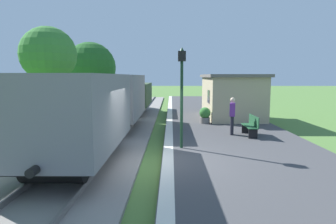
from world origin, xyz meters
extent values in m
plane|color=#517A38|center=(0.00, 0.00, 0.00)|extent=(160.00, 160.00, 0.00)
cube|color=#424244|center=(3.20, 0.00, 0.12)|extent=(6.00, 60.00, 0.25)
cube|color=silver|center=(0.40, 0.00, 0.25)|extent=(0.36, 60.00, 0.01)
cube|color=gray|center=(-2.40, 0.00, 0.06)|extent=(3.80, 60.00, 0.12)
cube|color=slate|center=(-1.68, 0.00, 0.19)|extent=(0.07, 60.00, 0.14)
cube|color=slate|center=(-3.12, 0.00, 0.19)|extent=(0.07, 60.00, 0.14)
cube|color=gray|center=(-2.40, -0.34, 1.88)|extent=(2.50, 5.60, 2.20)
cube|color=black|center=(-2.40, -0.34, 0.93)|extent=(2.10, 5.15, 0.50)
cylinder|color=black|center=(-2.40, 1.45, 0.68)|extent=(1.56, 0.84, 0.84)
cylinder|color=black|center=(-2.40, -2.13, 0.68)|extent=(1.56, 0.84, 0.84)
cylinder|color=black|center=(-2.40, 2.61, 0.93)|extent=(0.20, 0.30, 0.20)
cylinder|color=black|center=(-2.40, -3.29, 0.93)|extent=(0.20, 0.30, 0.20)
cube|color=gray|center=(-2.40, 6.26, 1.88)|extent=(2.50, 5.60, 2.20)
cube|color=black|center=(-2.40, 6.26, 0.93)|extent=(2.10, 5.15, 0.50)
cylinder|color=black|center=(-2.40, 8.05, 0.68)|extent=(1.56, 0.84, 0.84)
cylinder|color=black|center=(-2.40, 4.47, 0.68)|extent=(1.56, 0.84, 0.84)
cylinder|color=black|center=(-2.40, 9.21, 0.93)|extent=(0.20, 0.30, 0.20)
cylinder|color=black|center=(-2.40, 3.31, 0.93)|extent=(0.20, 0.30, 0.20)
cube|color=#384C33|center=(-2.40, 12.86, 1.58)|extent=(2.50, 5.60, 1.60)
cube|color=black|center=(-2.40, 12.86, 0.93)|extent=(2.10, 5.15, 0.50)
cylinder|color=black|center=(-2.40, 14.65, 0.68)|extent=(1.56, 0.84, 0.84)
cylinder|color=black|center=(-2.40, 11.07, 0.68)|extent=(1.56, 0.84, 0.84)
cylinder|color=black|center=(-2.40, 15.81, 0.93)|extent=(0.20, 0.30, 0.20)
cylinder|color=black|center=(-2.40, 9.91, 0.93)|extent=(0.20, 0.30, 0.20)
cube|color=tan|center=(4.40, 9.75, 1.55)|extent=(3.20, 5.50, 2.60)
cube|color=#66605B|center=(4.40, 9.75, 2.94)|extent=(3.50, 5.80, 0.18)
cube|color=black|center=(2.79, 8.65, 1.68)|extent=(0.03, 0.90, 0.80)
cube|color=#1E4C2D|center=(4.02, 3.78, 0.69)|extent=(0.42, 1.50, 0.04)
cube|color=#1E4C2D|center=(4.21, 3.78, 0.93)|extent=(0.04, 1.50, 0.45)
cube|color=black|center=(4.02, 3.18, 0.46)|extent=(0.38, 0.06, 0.42)
cube|color=black|center=(4.02, 4.38, 0.46)|extent=(0.38, 0.06, 0.42)
cube|color=#1E4C2D|center=(4.02, 14.23, 0.69)|extent=(0.42, 1.50, 0.04)
cube|color=#1E4C2D|center=(4.21, 14.23, 0.93)|extent=(0.04, 1.50, 0.45)
cube|color=black|center=(4.02, 13.63, 0.46)|extent=(0.38, 0.06, 0.42)
cube|color=black|center=(4.02, 14.83, 0.46)|extent=(0.38, 0.06, 0.42)
cylinder|color=black|center=(3.27, 3.92, 0.68)|extent=(0.15, 0.15, 0.86)
cylinder|color=black|center=(3.30, 4.08, 0.68)|extent=(0.15, 0.15, 0.86)
cube|color=#662D8C|center=(3.28, 4.00, 1.41)|extent=(0.32, 0.43, 0.60)
sphere|color=beige|center=(3.28, 4.00, 1.85)|extent=(0.22, 0.22, 0.22)
cylinder|color=slate|center=(2.42, 7.24, 0.42)|extent=(0.56, 0.56, 0.34)
sphere|color=#387A33|center=(2.42, 7.24, 0.85)|extent=(0.64, 0.64, 0.64)
cylinder|color=#193823|center=(0.88, 1.51, 1.85)|extent=(0.11, 0.11, 3.20)
cube|color=black|center=(0.88, 1.51, 3.63)|extent=(0.28, 0.28, 0.36)
sphere|color=#F2E5BF|center=(0.88, 1.51, 3.63)|extent=(0.20, 0.20, 0.20)
cone|color=#193823|center=(0.88, 1.51, 3.87)|extent=(0.20, 0.20, 0.16)
cylinder|color=#4C3823|center=(-7.28, 9.48, 1.48)|extent=(0.28, 0.28, 2.97)
sphere|color=#387A33|center=(-7.28, 9.48, 4.28)|extent=(3.50, 3.50, 3.50)
cylinder|color=#4C3823|center=(-6.96, 17.93, 0.99)|extent=(0.28, 0.28, 1.98)
sphere|color=#235B23|center=(-6.96, 17.93, 3.72)|extent=(4.63, 4.63, 4.63)
cylinder|color=#4C3823|center=(-10.25, 24.11, 1.24)|extent=(0.28, 0.28, 2.49)
sphere|color=#235B23|center=(-10.25, 24.11, 4.05)|extent=(4.16, 4.16, 4.16)
camera|label=1|loc=(0.50, -9.15, 2.91)|focal=31.12mm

